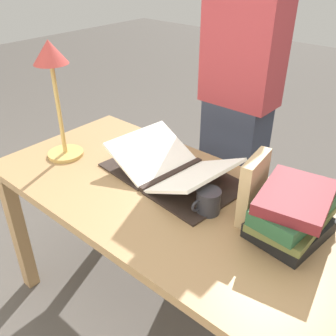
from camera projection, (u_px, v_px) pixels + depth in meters
name	position (u px, v px, depth m)	size (l,w,h in m)	color
ground_plane	(170.00, 320.00, 1.79)	(12.00, 12.00, 0.00)	#47423D
reading_desk	(170.00, 214.00, 1.46)	(1.51, 0.71, 0.73)	#937047
open_book	(172.00, 169.00, 1.51)	(0.59, 0.40, 0.12)	black
book_stack_tall	(292.00, 214.00, 1.18)	(0.24, 0.30, 0.17)	black
book_standing_upright	(253.00, 188.00, 1.25)	(0.06, 0.17, 0.23)	tan
reading_lamp	(53.00, 75.00, 1.49)	(0.16, 0.16, 0.50)	tan
coffee_mug	(208.00, 201.00, 1.30)	(0.09, 0.11, 0.09)	#28282D
person_reader	(239.00, 96.00, 1.83)	(0.36, 0.22, 1.82)	#2D3342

